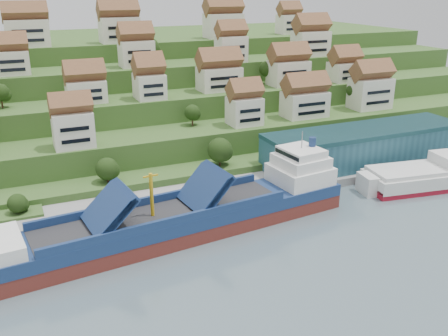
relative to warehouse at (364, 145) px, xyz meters
name	(u,v)px	position (x,y,z in m)	size (l,w,h in m)	color
ground	(220,226)	(-52.00, -17.00, -7.20)	(300.00, 300.00, 0.00)	slate
quay	(268,185)	(-32.00, -2.00, -6.10)	(180.00, 14.00, 2.20)	gray
hillside	(116,92)	(-52.00, 86.55, 3.46)	(260.00, 128.00, 31.00)	#2D4C1E
hillside_village	(159,72)	(-46.78, 44.10, 17.33)	(155.10, 64.09, 28.86)	silver
hillside_trees	(142,115)	(-57.49, 25.89, 8.67)	(141.47, 62.35, 31.32)	#223C14
warehouse	(364,145)	(0.00, 0.00, 0.00)	(60.00, 15.00, 10.00)	#245363
flagpole	(272,171)	(-33.89, -7.00, -0.32)	(1.28, 0.16, 8.00)	gray
cargo_ship	(182,220)	(-60.95, -17.10, -3.77)	(82.66, 21.47, 18.18)	maroon
second_ship	(427,177)	(6.91, -17.50, -4.45)	(32.80, 16.04, 9.12)	maroon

